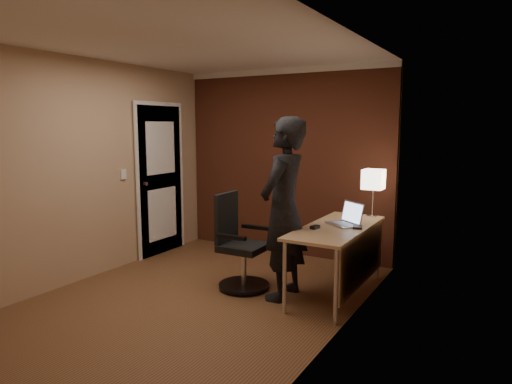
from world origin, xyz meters
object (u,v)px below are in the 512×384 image
Objects in this scene: mouse at (315,227)px; office_chair at (239,248)px; wallet at (358,227)px; person at (284,209)px; laptop at (347,219)px; desk at (343,239)px; desk_lamp at (373,180)px.

office_chair is at bearing -162.93° from mouse.
person is (-0.66, -0.33, 0.18)m from wallet.
office_chair is (-1.20, -0.33, -0.29)m from wallet.
mouse is at bearing 7.06° from office_chair.
mouse is at bearing -122.62° from laptop.
laptop is 0.19m from wallet.
wallet is (0.36, 0.23, -0.01)m from mouse.
office_chair is (-1.06, -0.32, -0.16)m from desk.
person reaches higher than wallet.
desk_lamp is at bearing 93.28° from wallet.
person is at bearing -122.35° from desk_lamp.
mouse reaches higher than wallet.
wallet is 0.06× the size of person.
desk_lamp is 1.28× the size of laptop.
wallet is at bearing -86.72° from desk_lamp.
desk_lamp is 1.19m from person.
mouse is 0.91× the size of wallet.
office_chair is at bearing -91.17° from person.
desk_lamp is 0.29× the size of person.
desk_lamp is (0.10, 0.67, 0.55)m from desk.
person is at bearing -148.75° from desk.
desk_lamp is at bearing 78.75° from laptop.
wallet is (0.15, -0.11, -0.05)m from laptop.
desk is 0.20m from wallet.
desk is at bearing -175.35° from wallet.
laptop is 0.42× the size of office_chair.
office_chair reaches higher than wallet.
mouse is (-0.22, -0.34, -0.05)m from laptop.
laptop is 0.23× the size of person.
person reaches higher than laptop.
person reaches higher than desk_lamp.
person is (0.53, 0.00, 0.47)m from office_chair.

